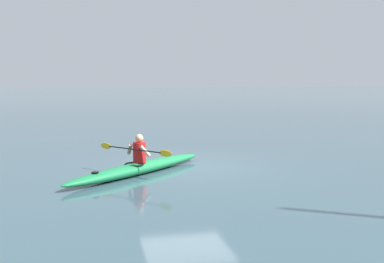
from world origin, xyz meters
TOP-DOWN VIEW (x-y plane):
  - ground_plane at (0.00, 0.00)m, footprint 160.00×160.00m
  - kayak at (1.46, 0.83)m, footprint 4.18×3.77m
  - kayaker at (1.44, 0.82)m, footprint 1.68×1.90m

SIDE VIEW (x-z plane):
  - ground_plane at x=0.00m, z-range 0.00..0.00m
  - kayak at x=1.46m, z-range 0.00..0.31m
  - kayaker at x=1.44m, z-range 0.26..1.00m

